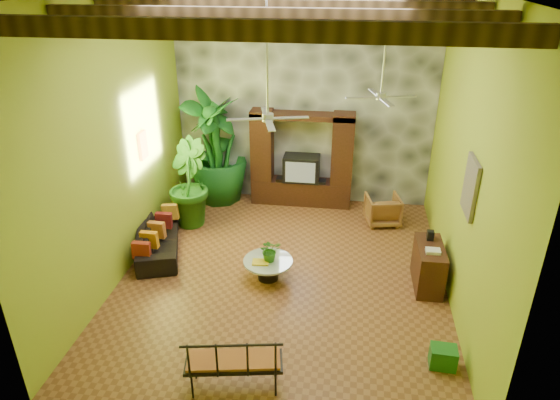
% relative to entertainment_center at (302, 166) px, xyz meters
% --- Properties ---
extents(ground, '(7.00, 7.00, 0.00)m').
position_rel_entertainment_center_xyz_m(ground, '(0.00, -3.14, -0.97)').
color(ground, brown).
rests_on(ground, ground).
extents(back_wall, '(6.00, 0.02, 5.00)m').
position_rel_entertainment_center_xyz_m(back_wall, '(0.00, 0.36, 1.53)').
color(back_wall, '#A3BC2A').
rests_on(back_wall, ground).
extents(left_wall, '(0.02, 7.00, 5.00)m').
position_rel_entertainment_center_xyz_m(left_wall, '(-3.00, -3.14, 1.53)').
color(left_wall, '#A3BC2A').
rests_on(left_wall, ground).
extents(right_wall, '(0.02, 7.00, 5.00)m').
position_rel_entertainment_center_xyz_m(right_wall, '(3.00, -3.14, 1.53)').
color(right_wall, '#A3BC2A').
rests_on(right_wall, ground).
extents(stone_accent_wall, '(5.98, 0.10, 4.98)m').
position_rel_entertainment_center_xyz_m(stone_accent_wall, '(0.00, 0.30, 1.53)').
color(stone_accent_wall, '#3E4046').
rests_on(stone_accent_wall, ground).
extents(ceiling_beams, '(5.95, 5.36, 0.22)m').
position_rel_entertainment_center_xyz_m(ceiling_beams, '(0.00, -3.14, 3.81)').
color(ceiling_beams, '#3C2813').
rests_on(ceiling_beams, ceiling).
extents(entertainment_center, '(2.40, 0.55, 2.30)m').
position_rel_entertainment_center_xyz_m(entertainment_center, '(0.00, 0.00, 0.00)').
color(entertainment_center, black).
rests_on(entertainment_center, ground).
extents(ceiling_fan_front, '(1.28, 1.28, 1.86)m').
position_rel_entertainment_center_xyz_m(ceiling_fan_front, '(-0.20, -3.54, 2.44)').
color(ceiling_fan_front, '#B8B8BD').
rests_on(ceiling_fan_front, ceiling).
extents(ceiling_fan_back, '(1.28, 1.28, 1.86)m').
position_rel_entertainment_center_xyz_m(ceiling_fan_back, '(1.60, -1.94, 2.44)').
color(ceiling_fan_back, '#B8B8BD').
rests_on(ceiling_fan_back, ceiling).
extents(wall_art_mask, '(0.06, 0.32, 0.55)m').
position_rel_entertainment_center_xyz_m(wall_art_mask, '(-2.96, -2.14, 1.13)').
color(wall_art_mask, orange).
rests_on(wall_art_mask, left_wall).
extents(wall_art_painting, '(0.06, 0.70, 0.90)m').
position_rel_entertainment_center_xyz_m(wall_art_painting, '(2.96, -3.74, 1.33)').
color(wall_art_painting, '#255B89').
rests_on(wall_art_painting, right_wall).
extents(sofa, '(1.36, 2.13, 0.58)m').
position_rel_entertainment_center_xyz_m(sofa, '(-2.65, -2.66, -0.68)').
color(sofa, black).
rests_on(sofa, ground).
extents(wicker_armchair, '(0.85, 0.86, 0.67)m').
position_rel_entertainment_center_xyz_m(wicker_armchair, '(1.93, -0.77, -0.63)').
color(wicker_armchair, brown).
rests_on(wicker_armchair, ground).
extents(tall_plant_a, '(1.71, 1.79, 2.82)m').
position_rel_entertainment_center_xyz_m(tall_plant_a, '(-2.17, -0.00, 0.44)').
color(tall_plant_a, '#1B6822').
rests_on(tall_plant_a, ground).
extents(tall_plant_b, '(1.29, 1.36, 1.95)m').
position_rel_entertainment_center_xyz_m(tall_plant_b, '(-2.39, -1.36, 0.01)').
color(tall_plant_b, '#216019').
rests_on(tall_plant_b, ground).
extents(tall_plant_c, '(1.50, 1.50, 2.58)m').
position_rel_entertainment_center_xyz_m(tall_plant_c, '(-2.03, -0.06, 0.33)').
color(tall_plant_c, '#185B1D').
rests_on(tall_plant_c, ground).
extents(coffee_table, '(0.92, 0.92, 0.40)m').
position_rel_entertainment_center_xyz_m(coffee_table, '(-0.27, -3.30, -0.71)').
color(coffee_table, black).
rests_on(coffee_table, ground).
extents(centerpiece_plant, '(0.48, 0.45, 0.43)m').
position_rel_entertainment_center_xyz_m(centerpiece_plant, '(-0.23, -3.30, -0.35)').
color(centerpiece_plant, '#2C6C1C').
rests_on(centerpiece_plant, coffee_table).
extents(yellow_tray, '(0.31, 0.24, 0.03)m').
position_rel_entertainment_center_xyz_m(yellow_tray, '(-0.39, -3.41, -0.55)').
color(yellow_tray, gold).
rests_on(yellow_tray, coffee_table).
extents(iron_bench, '(1.39, 0.72, 0.57)m').
position_rel_entertainment_center_xyz_m(iron_bench, '(-0.29, -6.05, -0.42)').
color(iron_bench, black).
rests_on(iron_bench, ground).
extents(side_console, '(0.48, 1.04, 0.82)m').
position_rel_entertainment_center_xyz_m(side_console, '(2.65, -3.09, -0.55)').
color(side_console, '#351911').
rests_on(side_console, ground).
extents(green_bin, '(0.39, 0.30, 0.33)m').
position_rel_entertainment_center_xyz_m(green_bin, '(2.65, -5.14, -0.80)').
color(green_bin, '#1B6534').
rests_on(green_bin, ground).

